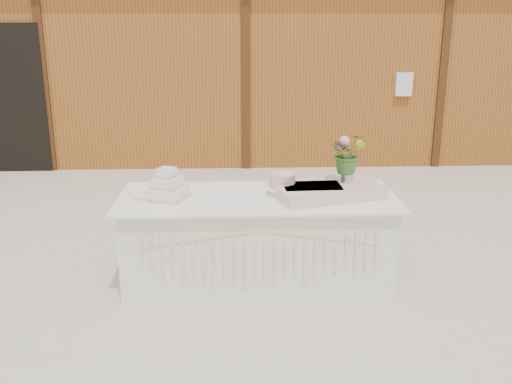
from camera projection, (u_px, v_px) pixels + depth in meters
ground at (257, 278)px, 5.15m from camera, size 80.00×80.00×0.00m
barn at (243, 52)px, 10.40m from camera, size 12.60×4.60×3.30m
cake_table at (257, 238)px, 5.03m from camera, size 2.40×1.00×0.77m
wedding_cake at (167, 188)px, 4.85m from camera, size 0.39×0.39×0.27m
pink_cake_stand at (283, 183)px, 4.93m from camera, size 0.27×0.27×0.20m
satin_runner at (327, 190)px, 4.91m from camera, size 1.00×0.74×0.11m
flower_vase at (347, 175)px, 4.93m from camera, size 0.10×0.10×0.13m
bouquet at (348, 148)px, 4.86m from camera, size 0.40×0.38×0.35m
loose_flowers at (142, 196)px, 4.90m from camera, size 0.20×0.39×0.02m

